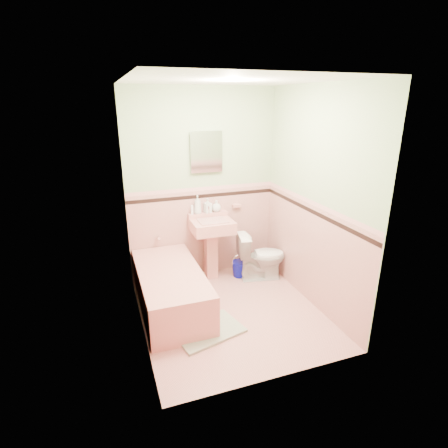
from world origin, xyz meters
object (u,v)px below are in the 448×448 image
object	(u,v)px
soap_bottle_mid	(208,205)
shoe	(198,327)
medicine_cabinet	(206,152)
sink	(212,250)
bathtub	(171,291)
bucket	(240,269)
soap_bottle_right	(216,206)
soap_bottle_left	(198,205)
toilet	(261,256)

from	to	relation	value
soap_bottle_mid	shoe	distance (m)	1.65
soap_bottle_mid	medicine_cabinet	bearing A→B (deg)	89.42
sink	medicine_cabinet	world-z (taller)	medicine_cabinet
bathtub	bucket	distance (m)	1.17
bathtub	medicine_cabinet	bearing A→B (deg)	47.42
soap_bottle_mid	soap_bottle_right	size ratio (longest dim) A/B	1.23
sink	shoe	world-z (taller)	sink
sink	soap_bottle_mid	world-z (taller)	soap_bottle_mid
soap_bottle_left	shoe	bearing A→B (deg)	-106.37
soap_bottle_left	soap_bottle_right	xyz separation A→B (m)	(0.26, 0.00, -0.04)
soap_bottle_mid	soap_bottle_left	bearing A→B (deg)	180.00
medicine_cabinet	bucket	distance (m)	1.66
soap_bottle_mid	bucket	world-z (taller)	soap_bottle_mid
bathtub	soap_bottle_mid	world-z (taller)	soap_bottle_mid
soap_bottle_right	bucket	bearing A→B (deg)	-41.75
toilet	sink	bearing A→B (deg)	83.62
medicine_cabinet	soap_bottle_mid	bearing A→B (deg)	-90.58
medicine_cabinet	soap_bottle_left	size ratio (longest dim) A/B	1.96
bathtub	soap_bottle_right	world-z (taller)	soap_bottle_right
soap_bottle_right	toilet	bearing A→B (deg)	-36.34
bathtub	bucket	size ratio (longest dim) A/B	6.92
bucket	shoe	world-z (taller)	bucket
sink	soap_bottle_left	xyz separation A→B (m)	(-0.14, 0.18, 0.60)
soap_bottle_mid	bucket	bearing A→B (deg)	-31.22
bucket	bathtub	bearing A→B (deg)	-155.59
soap_bottle_mid	soap_bottle_right	bearing A→B (deg)	0.00
toilet	soap_bottle_left	bearing A→B (deg)	74.87
soap_bottle_left	bucket	bearing A→B (deg)	-23.91
sink	soap_bottle_left	distance (m)	0.64
toilet	shoe	distance (m)	1.47
bathtub	bucket	xyz separation A→B (m)	(1.06, 0.48, -0.12)
bathtub	soap_bottle_mid	size ratio (longest dim) A/B	7.74
medicine_cabinet	soap_bottle_mid	xyz separation A→B (m)	(-0.00, -0.03, -0.70)
soap_bottle_mid	bucket	distance (m)	0.99
sink	bucket	distance (m)	0.49
bucket	shoe	bearing A→B (deg)	-130.76
soap_bottle_left	bucket	xyz separation A→B (m)	(0.52, -0.23, -0.92)
soap_bottle_mid	toilet	world-z (taller)	soap_bottle_mid
medicine_cabinet	soap_bottle_right	distance (m)	0.73
sink	medicine_cabinet	size ratio (longest dim) A/B	1.74
medicine_cabinet	soap_bottle_left	world-z (taller)	medicine_cabinet
soap_bottle_right	shoe	xyz separation A→B (m)	(-0.63, -1.26, -0.92)
soap_bottle_left	sink	bearing A→B (deg)	-52.23
sink	toilet	world-z (taller)	sink
medicine_cabinet	soap_bottle_left	distance (m)	0.69
bathtub	medicine_cabinet	xyz separation A→B (m)	(0.68, 0.74, 1.47)
medicine_cabinet	soap_bottle_right	bearing A→B (deg)	-13.89
medicine_cabinet	bucket	bearing A→B (deg)	-34.44
bathtub	soap_bottle_mid	bearing A→B (deg)	46.25
bucket	shoe	distance (m)	1.36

